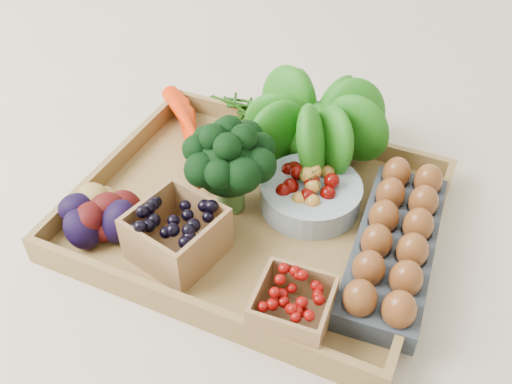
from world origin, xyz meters
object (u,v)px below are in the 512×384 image
at_px(broccoli, 230,179).
at_px(egg_carton, 394,249).
at_px(tray, 256,216).
at_px(cherry_bowl, 310,195).

distance_m(broccoli, egg_carton, 0.27).
bearing_deg(egg_carton, tray, 175.36).
relative_size(tray, broccoli, 3.72).
bearing_deg(broccoli, tray, 1.67).
height_order(broccoli, egg_carton, broccoli).
xyz_separation_m(tray, broccoli, (-0.04, -0.00, 0.07)).
bearing_deg(cherry_bowl, egg_carton, -20.51).
bearing_deg(broccoli, cherry_bowl, 25.34).
distance_m(tray, egg_carton, 0.23).
height_order(cherry_bowl, egg_carton, cherry_bowl).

